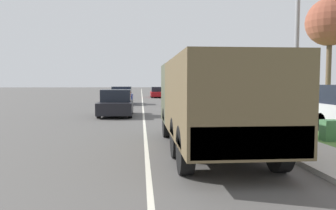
% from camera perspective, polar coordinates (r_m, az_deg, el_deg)
% --- Properties ---
extents(ground_plane, '(180.00, 180.00, 0.00)m').
position_cam_1_polar(ground_plane, '(38.90, -4.51, 1.05)').
color(ground_plane, '#565451').
extents(lane_centre_stripe, '(0.12, 120.00, 0.00)m').
position_cam_1_polar(lane_centre_stripe, '(38.90, -4.51, 1.05)').
color(lane_centre_stripe, silver).
rests_on(lane_centre_stripe, ground).
extents(sidewalk_right, '(1.80, 120.00, 0.12)m').
position_cam_1_polar(sidewalk_right, '(39.17, 2.09, 1.17)').
color(sidewalk_right, beige).
rests_on(sidewalk_right, ground).
extents(grass_strip_right, '(7.00, 120.00, 0.02)m').
position_cam_1_polar(grass_strip_right, '(39.94, 8.37, 1.11)').
color(grass_strip_right, '#56843D').
rests_on(grass_strip_right, ground).
extents(military_truck, '(2.39, 7.28, 2.62)m').
position_cam_1_polar(military_truck, '(9.46, 7.42, 1.13)').
color(military_truck, '#474C38').
rests_on(military_truck, ground).
extents(car_nearest_ahead, '(1.93, 3.93, 1.55)m').
position_cam_1_polar(car_nearest_ahead, '(19.59, -9.02, 0.16)').
color(car_nearest_ahead, black).
rests_on(car_nearest_ahead, ground).
extents(car_second_ahead, '(1.93, 4.26, 1.59)m').
position_cam_1_polar(car_second_ahead, '(29.91, -8.05, 1.51)').
color(car_second_ahead, navy).
rests_on(car_second_ahead, ground).
extents(car_third_ahead, '(1.94, 4.84, 1.37)m').
position_cam_1_polar(car_third_ahead, '(42.99, -1.75, 2.18)').
color(car_third_ahead, maroon).
rests_on(car_third_ahead, ground).
extents(lamp_post, '(1.69, 0.24, 6.46)m').
position_cam_1_polar(lamp_post, '(11.25, 20.56, 14.07)').
color(lamp_post, gray).
rests_on(lamp_post, sidewalk_right).
extents(tree_mid_right, '(2.59, 2.59, 6.55)m').
position_cam_1_polar(tree_mid_right, '(20.39, 26.39, 12.69)').
color(tree_mid_right, brown).
rests_on(tree_mid_right, grass_strip_right).
extents(utility_box, '(0.55, 0.45, 0.70)m').
position_cam_1_polar(utility_box, '(12.33, 26.39, -3.98)').
color(utility_box, '#3D7042').
rests_on(utility_box, grass_strip_right).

